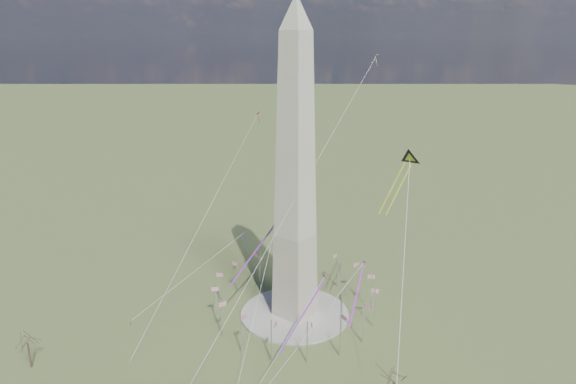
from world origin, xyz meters
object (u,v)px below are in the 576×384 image
Objects in this scene: person_west at (131,323)px; kite_delta_black at (408,162)px; washington_monument at (295,176)px; tree_near at (394,378)px.

kite_delta_black reaches higher than person_west.
washington_monument is 64.65× the size of person_west.
tree_near is at bearing -149.12° from person_west.
person_west is (-86.10, -12.65, -11.50)m from tree_near.
kite_delta_black is at bearing 114.88° from tree_near.
person_west is at bearing -171.65° from tree_near.
tree_near is at bearing -27.40° from washington_monument.
tree_near is 87.78m from person_west.
washington_monument is 65.19m from tree_near.
washington_monument reaches higher than kite_delta_black.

